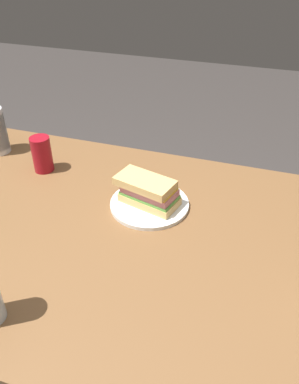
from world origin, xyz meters
TOP-DOWN VIEW (x-y plane):
  - ground_plane at (0.00, 0.00)m, footprint 8.00×8.00m
  - dining_table at (0.00, 0.00)m, footprint 1.42×0.92m
  - paper_plate at (-0.07, -0.14)m, footprint 0.24×0.24m
  - sandwich at (-0.07, -0.14)m, footprint 0.20×0.13m
  - soda_can_red at (0.33, -0.22)m, footprint 0.07×0.07m

SIDE VIEW (x-z plane):
  - ground_plane at x=0.00m, z-range 0.00..0.00m
  - dining_table at x=0.00m, z-range 0.27..1.00m
  - paper_plate at x=-0.07m, z-range 0.73..0.74m
  - sandwich at x=-0.07m, z-range 0.74..0.82m
  - soda_can_red at x=0.33m, z-range 0.73..0.85m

